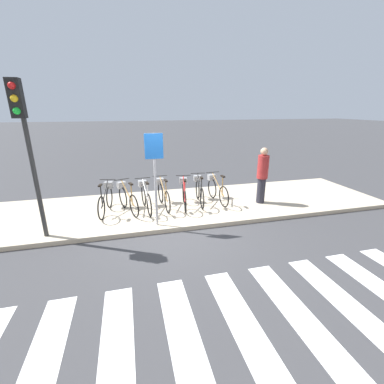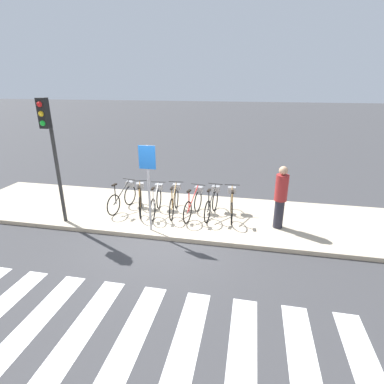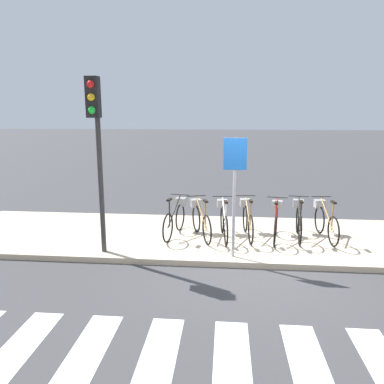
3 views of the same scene
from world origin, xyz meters
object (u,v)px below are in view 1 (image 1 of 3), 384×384
object	(u,v)px
pedestrian	(262,174)
sign_post	(155,165)
parked_bicycle_1	(127,197)
parked_bicycle_6	(217,189)
traffic_light	(24,129)
parked_bicycle_4	(184,193)
parked_bicycle_5	(199,190)
parked_bicycle_2	(145,196)
parked_bicycle_0	(106,198)
parked_bicycle_3	(163,193)

from	to	relation	value
pedestrian	sign_post	bearing A→B (deg)	-165.70
parked_bicycle_1	parked_bicycle_6	distance (m)	2.84
traffic_light	parked_bicycle_1	bearing A→B (deg)	32.74
parked_bicycle_4	parked_bicycle_6	distance (m)	1.13
parked_bicycle_4	parked_bicycle_5	size ratio (longest dim) A/B	1.00
pedestrian	parked_bicycle_2	bearing A→B (deg)	175.45
parked_bicycle_0	parked_bicycle_2	distance (m)	1.12
traffic_light	parked_bicycle_6	bearing A→B (deg)	16.38
parked_bicycle_6	parked_bicycle_1	bearing A→B (deg)	-176.70
parked_bicycle_5	pedestrian	bearing A→B (deg)	-13.58
parked_bicycle_2	parked_bicycle_4	world-z (taller)	same
sign_post	parked_bicycle_1	bearing A→B (deg)	121.91
parked_bicycle_3	sign_post	xyz separation A→B (m)	(-0.34, -1.29, 1.17)
pedestrian	sign_post	xyz separation A→B (m)	(-3.43, -0.87, 0.66)
parked_bicycle_2	pedestrian	distance (m)	3.67
parked_bicycle_3	parked_bicycle_6	xyz separation A→B (m)	(1.75, 0.05, 0.00)
pedestrian	parked_bicycle_4	bearing A→B (deg)	173.01
parked_bicycle_0	parked_bicycle_1	size ratio (longest dim) A/B	1.04
parked_bicycle_0	traffic_light	distance (m)	2.79
parked_bicycle_6	sign_post	distance (m)	2.75
parked_bicycle_1	traffic_light	distance (m)	3.08
parked_bicycle_3	sign_post	distance (m)	1.78
parked_bicycle_4	traffic_light	bearing A→B (deg)	-161.34
parked_bicycle_6	pedestrian	size ratio (longest dim) A/B	0.88
pedestrian	traffic_light	world-z (taller)	traffic_light
parked_bicycle_6	traffic_light	distance (m)	5.36
parked_bicycle_0	parked_bicycle_5	xyz separation A→B (m)	(2.83, 0.08, 0.00)
pedestrian	traffic_light	bearing A→B (deg)	-171.34
pedestrian	traffic_light	distance (m)	6.35
parked_bicycle_0	parked_bicycle_2	xyz separation A→B (m)	(1.12, -0.10, 0.00)
pedestrian	parked_bicycle_0	bearing A→B (deg)	175.35
pedestrian	sign_post	world-z (taller)	sign_post
parked_bicycle_0	parked_bicycle_4	distance (m)	2.30
parked_bicycle_1	parked_bicycle_4	world-z (taller)	same
parked_bicycle_1	parked_bicycle_5	distance (m)	2.25
parked_bicycle_4	sign_post	bearing A→B (deg)	-129.86
traffic_light	parked_bicycle_2	bearing A→B (deg)	26.35
parked_bicycle_5	pedestrian	distance (m)	2.04
parked_bicycle_5	pedestrian	size ratio (longest dim) A/B	0.88
parked_bicycle_3	parked_bicycle_5	world-z (taller)	same
parked_bicycle_6	pedestrian	world-z (taller)	pedestrian
parked_bicycle_4	parked_bicycle_5	distance (m)	0.56
parked_bicycle_1	parked_bicycle_3	xyz separation A→B (m)	(1.08, 0.11, 0.00)
parked_bicycle_4	parked_bicycle_6	xyz separation A→B (m)	(1.12, 0.17, 0.00)
parked_bicycle_6	pedestrian	bearing A→B (deg)	-19.36
parked_bicycle_5	parked_bicycle_6	xyz separation A→B (m)	(0.58, 0.01, 0.00)
sign_post	parked_bicycle_5	bearing A→B (deg)	41.51
parked_bicycle_3	parked_bicycle_5	distance (m)	1.17
parked_bicycle_6	sign_post	xyz separation A→B (m)	(-2.10, -1.34, 1.17)
parked_bicycle_1	traffic_light	size ratio (longest dim) A/B	0.43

